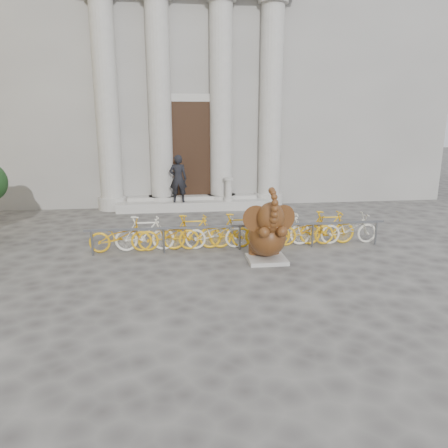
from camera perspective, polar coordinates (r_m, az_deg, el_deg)
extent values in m
plane|color=#474442|center=(8.76, -0.35, -10.92)|extent=(80.00, 80.00, 0.00)
cube|color=gray|center=(23.01, -5.21, 19.77)|extent=(22.00, 10.00, 12.00)
cube|color=black|center=(17.88, -4.29, 9.56)|extent=(2.40, 0.16, 4.00)
cylinder|color=#A8A59E|center=(17.82, -15.05, 14.59)|extent=(0.90, 0.90, 8.00)
cylinder|color=#A8A59E|center=(17.68, -8.39, 14.91)|extent=(0.90, 0.90, 8.00)
cylinder|color=#A8A59E|center=(17.81, -0.38, 15.05)|extent=(0.90, 0.90, 8.00)
cylinder|color=#A8A59E|center=(18.17, 6.12, 14.96)|extent=(0.90, 0.90, 8.00)
cube|color=#A8A59E|center=(17.66, -4.07, 2.56)|extent=(6.00, 1.20, 0.36)
cube|color=#A8A59E|center=(11.43, 5.60, -4.62)|extent=(1.00, 0.90, 0.10)
ellipsoid|color=black|center=(11.53, 5.40, -2.63)|extent=(0.84, 0.80, 0.64)
ellipsoid|color=black|center=(11.27, 5.65, -1.56)|extent=(0.96, 1.20, 1.04)
cylinder|color=black|center=(11.65, 3.95, -3.30)|extent=(0.30, 0.30, 0.26)
cylinder|color=black|center=(11.76, 6.53, -3.19)|extent=(0.30, 0.30, 0.26)
cylinder|color=black|center=(10.79, 5.00, -1.15)|extent=(0.24, 0.60, 0.40)
cylinder|color=black|center=(10.89, 7.26, -1.07)|extent=(0.24, 0.60, 0.40)
ellipsoid|color=black|center=(10.79, 6.14, 0.78)|extent=(0.68, 0.64, 0.80)
cylinder|color=black|center=(10.84, 4.25, 0.67)|extent=(0.66, 0.26, 0.68)
cylinder|color=black|center=(10.99, 7.71, 0.77)|extent=(0.66, 0.25, 0.68)
cone|color=beige|center=(10.61, 5.73, -0.32)|extent=(0.13, 0.24, 0.11)
cone|color=beige|center=(10.67, 6.98, -0.28)|extent=(0.13, 0.24, 0.11)
cube|color=slate|center=(12.15, 2.08, -0.24)|extent=(8.45, 0.06, 0.06)
cylinder|color=slate|center=(12.26, -16.85, -2.41)|extent=(0.06, 0.06, 0.70)
cylinder|color=slate|center=(12.08, -7.87, -2.16)|extent=(0.06, 0.06, 0.70)
cylinder|color=slate|center=(12.24, 2.07, -1.82)|extent=(0.06, 0.06, 0.70)
cylinder|color=slate|center=(12.74, 11.49, -1.46)|extent=(0.06, 0.06, 0.70)
cylinder|color=slate|center=(13.47, 19.21, -1.12)|extent=(0.06, 0.06, 0.70)
imported|color=gold|center=(12.36, -13.38, -1.33)|extent=(1.70, 0.50, 1.00)
imported|color=silver|center=(12.30, -10.33, -1.24)|extent=(1.66, 0.47, 1.00)
imported|color=gold|center=(12.28, -7.26, -1.14)|extent=(1.70, 0.50, 1.00)
imported|color=gold|center=(12.30, -4.19, -1.05)|extent=(1.66, 0.47, 1.00)
imported|color=silver|center=(12.35, -1.13, -0.95)|extent=(1.70, 0.50, 1.00)
imported|color=gold|center=(12.43, 1.89, -0.85)|extent=(1.66, 0.47, 1.00)
imported|color=gold|center=(12.55, 4.86, -0.74)|extent=(1.70, 0.50, 1.00)
imported|color=silver|center=(12.71, 7.77, -0.64)|extent=(1.66, 0.47, 1.00)
imported|color=gold|center=(12.89, 10.60, -0.54)|extent=(1.70, 0.50, 1.00)
imported|color=gold|center=(13.11, 13.34, -0.44)|extent=(1.66, 0.47, 1.00)
imported|color=silver|center=(13.35, 15.99, -0.35)|extent=(1.70, 0.50, 1.00)
imported|color=black|center=(17.11, -6.01, 5.91)|extent=(0.69, 0.47, 1.86)
cylinder|color=#A8A59E|center=(17.46, 0.57, 3.24)|extent=(0.38, 0.38, 0.11)
cylinder|color=#A8A59E|center=(17.39, 0.57, 4.43)|extent=(0.26, 0.26, 0.85)
cylinder|color=#A8A59E|center=(17.32, 0.57, 5.90)|extent=(0.38, 0.38, 0.09)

